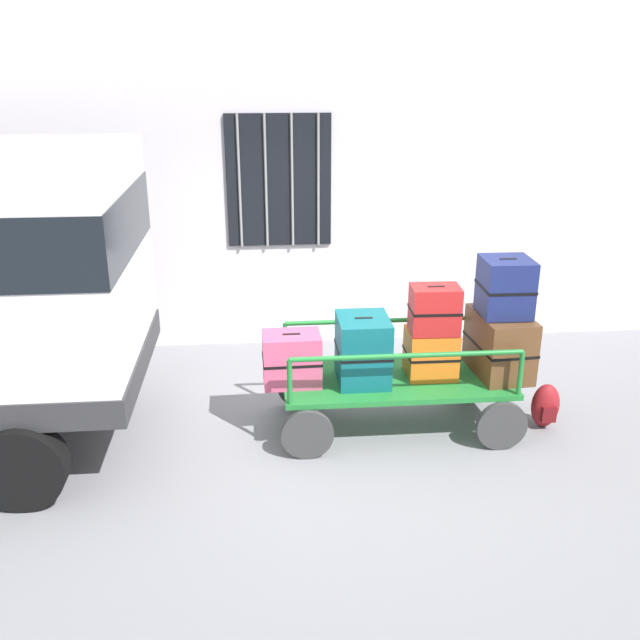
{
  "coord_description": "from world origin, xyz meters",
  "views": [
    {
      "loc": [
        -0.72,
        -5.69,
        3.32
      ],
      "look_at": [
        -0.2,
        0.19,
        1.11
      ],
      "focal_mm": 39.41,
      "sensor_mm": 36.0,
      "label": 1
    }
  ],
  "objects_px": {
    "suitcase_left_bottom": "(292,359)",
    "suitcase_midright_middle": "(505,287)",
    "suitcase_midleft_bottom": "(363,350)",
    "suitcase_midright_bottom": "(500,344)",
    "suitcase_center_middle": "(435,309)",
    "luggage_cart": "(396,388)",
    "backpack": "(545,406)",
    "suitcase_center_bottom": "(431,353)"
  },
  "relations": [
    {
      "from": "suitcase_center_bottom",
      "to": "backpack",
      "type": "xyz_separation_m",
      "value": [
        1.1,
        -0.16,
        -0.52
      ]
    },
    {
      "from": "suitcase_midleft_bottom",
      "to": "suitcase_midright_bottom",
      "type": "relative_size",
      "value": 0.82
    },
    {
      "from": "suitcase_center_bottom",
      "to": "backpack",
      "type": "relative_size",
      "value": 1.06
    },
    {
      "from": "suitcase_center_bottom",
      "to": "backpack",
      "type": "height_order",
      "value": "suitcase_center_bottom"
    },
    {
      "from": "suitcase_midleft_bottom",
      "to": "suitcase_midright_bottom",
      "type": "xyz_separation_m",
      "value": [
        1.3,
        0.05,
        -0.01
      ]
    },
    {
      "from": "suitcase_center_middle",
      "to": "suitcase_midright_bottom",
      "type": "height_order",
      "value": "suitcase_center_middle"
    },
    {
      "from": "suitcase_midleft_bottom",
      "to": "suitcase_center_middle",
      "type": "distance_m",
      "value": 0.75
    },
    {
      "from": "suitcase_center_bottom",
      "to": "backpack",
      "type": "bearing_deg",
      "value": -8.52
    },
    {
      "from": "suitcase_midleft_bottom",
      "to": "suitcase_left_bottom",
      "type": "bearing_deg",
      "value": -179.6
    },
    {
      "from": "suitcase_midleft_bottom",
      "to": "suitcase_center_bottom",
      "type": "relative_size",
      "value": 1.33
    },
    {
      "from": "suitcase_midright_middle",
      "to": "backpack",
      "type": "relative_size",
      "value": 1.21
    },
    {
      "from": "suitcase_midright_middle",
      "to": "backpack",
      "type": "distance_m",
      "value": 1.25
    },
    {
      "from": "suitcase_midleft_bottom",
      "to": "suitcase_center_bottom",
      "type": "xyz_separation_m",
      "value": [
        0.65,
        0.06,
        -0.08
      ]
    },
    {
      "from": "suitcase_center_middle",
      "to": "backpack",
      "type": "xyz_separation_m",
      "value": [
        1.1,
        -0.12,
        -0.97
      ]
    },
    {
      "from": "luggage_cart",
      "to": "suitcase_center_bottom",
      "type": "bearing_deg",
      "value": 6.45
    },
    {
      "from": "suitcase_center_bottom",
      "to": "luggage_cart",
      "type": "bearing_deg",
      "value": -173.55
    },
    {
      "from": "luggage_cart",
      "to": "suitcase_midright_middle",
      "type": "relative_size",
      "value": 4.16
    },
    {
      "from": "suitcase_midleft_bottom",
      "to": "suitcase_midright_bottom",
      "type": "distance_m",
      "value": 1.31
    },
    {
      "from": "backpack",
      "to": "suitcase_midright_middle",
      "type": "bearing_deg",
      "value": 160.98
    },
    {
      "from": "suitcase_left_bottom",
      "to": "suitcase_midright_middle",
      "type": "relative_size",
      "value": 1.02
    },
    {
      "from": "suitcase_midright_middle",
      "to": "suitcase_midright_bottom",
      "type": "bearing_deg",
      "value": 90.0
    },
    {
      "from": "suitcase_left_bottom",
      "to": "suitcase_midright_bottom",
      "type": "relative_size",
      "value": 0.71
    },
    {
      "from": "suitcase_left_bottom",
      "to": "backpack",
      "type": "distance_m",
      "value": 2.47
    },
    {
      "from": "suitcase_midright_middle",
      "to": "backpack",
      "type": "height_order",
      "value": "suitcase_midright_middle"
    },
    {
      "from": "suitcase_center_bottom",
      "to": "suitcase_center_middle",
      "type": "height_order",
      "value": "suitcase_center_middle"
    },
    {
      "from": "luggage_cart",
      "to": "suitcase_midleft_bottom",
      "type": "relative_size",
      "value": 3.56
    },
    {
      "from": "suitcase_midright_middle",
      "to": "suitcase_left_bottom",
      "type": "bearing_deg",
      "value": -178.34
    },
    {
      "from": "suitcase_midright_bottom",
      "to": "backpack",
      "type": "xyz_separation_m",
      "value": [
        0.45,
        -0.16,
        -0.59
      ]
    },
    {
      "from": "suitcase_left_bottom",
      "to": "suitcase_midright_bottom",
      "type": "distance_m",
      "value": 1.96
    },
    {
      "from": "suitcase_midright_middle",
      "to": "backpack",
      "type": "xyz_separation_m",
      "value": [
        0.45,
        -0.15,
        -1.15
      ]
    },
    {
      "from": "luggage_cart",
      "to": "backpack",
      "type": "bearing_deg",
      "value": -5.13
    },
    {
      "from": "suitcase_midright_bottom",
      "to": "suitcase_midright_middle",
      "type": "relative_size",
      "value": 1.43
    },
    {
      "from": "suitcase_midright_bottom",
      "to": "suitcase_center_bottom",
      "type": "bearing_deg",
      "value": 179.33
    },
    {
      "from": "backpack",
      "to": "suitcase_center_bottom",
      "type": "bearing_deg",
      "value": 171.48
    },
    {
      "from": "suitcase_center_middle",
      "to": "suitcase_midright_bottom",
      "type": "bearing_deg",
      "value": 3.17
    },
    {
      "from": "suitcase_left_bottom",
      "to": "suitcase_midright_middle",
      "type": "xyz_separation_m",
      "value": [
        1.96,
        0.06,
        0.62
      ]
    },
    {
      "from": "suitcase_center_middle",
      "to": "backpack",
      "type": "distance_m",
      "value": 1.47
    },
    {
      "from": "suitcase_left_bottom",
      "to": "suitcase_center_middle",
      "type": "xyz_separation_m",
      "value": [
        1.3,
        0.02,
        0.43
      ]
    },
    {
      "from": "luggage_cart",
      "to": "suitcase_midright_middle",
      "type": "height_order",
      "value": "suitcase_midright_middle"
    },
    {
      "from": "suitcase_midright_bottom",
      "to": "suitcase_midright_middle",
      "type": "distance_m",
      "value": 0.56
    },
    {
      "from": "suitcase_center_bottom",
      "to": "suitcase_midright_middle",
      "type": "xyz_separation_m",
      "value": [
        0.65,
        -0.01,
        0.63
      ]
    },
    {
      "from": "suitcase_left_bottom",
      "to": "suitcase_center_bottom",
      "type": "distance_m",
      "value": 1.31
    }
  ]
}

